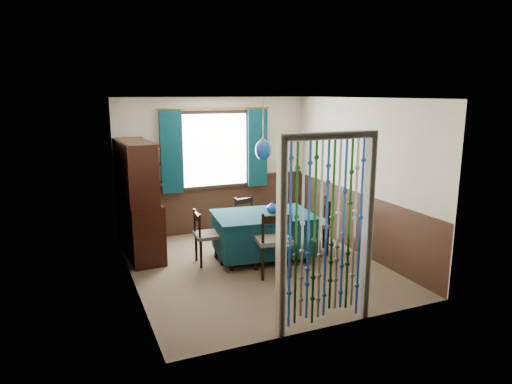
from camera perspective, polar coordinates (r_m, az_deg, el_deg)
name	(u,v)px	position (r m, az deg, el deg)	size (l,w,h in m)	color
floor	(256,266)	(7.00, 0.06, -9.25)	(4.00, 4.00, 0.00)	brown
ceiling	(256,98)	(6.51, 0.06, 11.66)	(4.00, 4.00, 0.00)	silver
wall_back	(215,166)	(8.50, -5.21, 3.29)	(3.60, 3.60, 0.00)	beige
wall_front	(330,220)	(4.92, 9.19, -3.46)	(3.60, 3.60, 0.00)	beige
wall_left	(130,196)	(6.19, -15.48, -0.49)	(4.00, 4.00, 0.00)	beige
wall_right	(359,177)	(7.52, 12.80, 1.86)	(4.00, 4.00, 0.00)	beige
wainscot_back	(216,205)	(8.63, -5.08, -1.64)	(3.60, 3.60, 0.00)	#382115
wainscot_front	(327,285)	(5.18, 8.81, -11.43)	(3.60, 3.60, 0.00)	#382115
wainscot_left	(134,250)	(6.39, -14.96, -7.05)	(4.00, 4.00, 0.00)	#382115
wainscot_right	(356,222)	(7.68, 12.45, -3.66)	(4.00, 4.00, 0.00)	#382115
window	(215,150)	(8.41, -5.14, 5.27)	(1.32, 0.12, 1.42)	black
doorway	(326,236)	(5.02, 8.75, -5.49)	(1.16, 0.12, 2.18)	silver
dining_table	(263,232)	(7.19, 0.88, -5.08)	(1.63, 1.22, 0.73)	#0B313C
chair_near	(273,241)	(6.52, 2.19, -6.13)	(0.54, 0.52, 0.97)	black
chair_far	(248,220)	(7.82, -1.01, -3.54)	(0.47, 0.45, 0.82)	black
chair_left	(206,235)	(7.02, -6.23, -5.42)	(0.41, 0.43, 0.83)	black
chair_right	(317,224)	(7.53, 7.68, -3.94)	(0.56, 0.57, 0.90)	black
sideboard	(139,217)	(7.52, -14.45, -3.05)	(0.57, 1.44, 1.84)	black
pendant_lamp	(263,150)	(6.92, 0.91, 5.32)	(0.25, 0.25, 0.92)	olive
vase_table	(272,207)	(7.16, 2.02, -1.92)	(0.17, 0.17, 0.17)	navy
bowl_shelf	(143,179)	(7.15, -13.95, 1.55)	(0.20, 0.20, 0.05)	beige
vase_sideboard	(139,190)	(7.67, -14.43, 0.20)	(0.18, 0.18, 0.19)	beige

